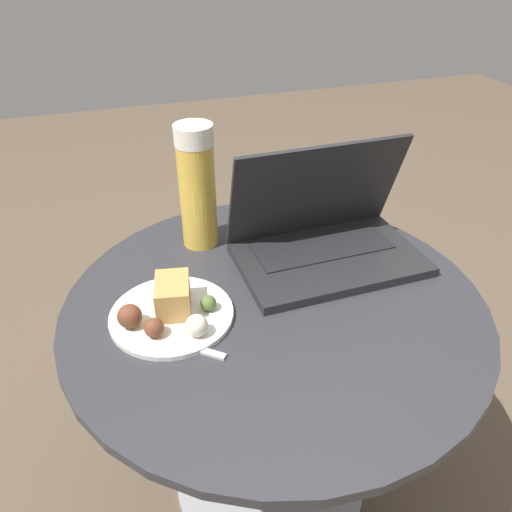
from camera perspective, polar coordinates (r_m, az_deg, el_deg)
name	(u,v)px	position (r m, az deg, el deg)	size (l,w,h in m)	color
ground_plane	(270,476)	(1.29, 1.61, -23.85)	(6.00, 6.00, 0.00)	brown
table	(273,360)	(0.99, 1.96, -11.82)	(0.74, 0.74, 0.53)	#9E9EA3
laptop	(324,236)	(0.98, 7.83, 2.31)	(0.35, 0.23, 0.23)	#232326
beer_glass	(197,187)	(0.99, -6.73, 7.83)	(0.07, 0.07, 0.25)	gold
snack_plate	(171,310)	(0.85, -9.74, -6.06)	(0.21, 0.21, 0.06)	silver
fork	(167,340)	(0.82, -10.12, -9.46)	(0.15, 0.13, 0.00)	silver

